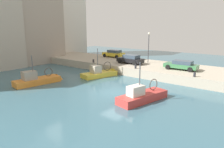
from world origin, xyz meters
TOP-DOWN VIEW (x-y plane):
  - water_surface at (0.00, 0.00)m, footprint 80.00×80.00m
  - quay_wall at (11.50, 0.00)m, footprint 9.00×56.00m
  - fishing_boat_yellow at (4.79, 6.06)m, footprint 6.14×3.25m
  - fishing_boat_red at (-0.23, -3.73)m, footprint 6.41×2.97m
  - fishing_boat_orange at (-2.89, 9.58)m, footprint 6.52×2.73m
  - parked_car_black at (10.26, 4.76)m, footprint 2.05×4.29m
  - parked_car_green at (10.48, -3.29)m, footprint 1.97×4.42m
  - parked_car_yellow at (14.37, 11.27)m, footprint 2.07×4.27m
  - mooring_bollard_south at (7.35, -6.00)m, footprint 0.28×0.28m
  - mooring_bollard_mid at (7.35, 2.00)m, footprint 0.28×0.28m
  - mooring_bollard_north at (7.35, 10.00)m, footprint 0.28×0.28m
  - quay_streetlamp at (13.00, 3.12)m, footprint 0.36×0.36m
  - waterfront_building_west_mid at (15.81, 27.51)m, footprint 9.61×6.43m
  - waterfront_building_east at (6.21, 24.45)m, footprint 9.16×7.51m

SIDE VIEW (x-z plane):
  - water_surface at x=0.00m, z-range 0.00..0.00m
  - fishing_boat_red at x=-0.23m, z-range -2.15..2.41m
  - fishing_boat_yellow at x=4.79m, z-range -2.29..2.59m
  - fishing_boat_orange at x=-2.89m, z-range -2.04..2.35m
  - quay_wall at x=11.50m, z-range 0.00..1.20m
  - mooring_bollard_south at x=7.35m, z-range 1.20..1.75m
  - mooring_bollard_mid at x=7.35m, z-range 1.20..1.75m
  - mooring_bollard_north at x=7.35m, z-range 1.20..1.75m
  - parked_car_green at x=10.48m, z-range 1.23..2.50m
  - parked_car_yellow at x=14.37m, z-range 1.22..2.62m
  - parked_car_black at x=10.26m, z-range 1.22..2.63m
  - quay_streetlamp at x=13.00m, z-range 2.04..6.87m
  - waterfront_building_east at x=6.21m, z-range 0.02..12.71m
  - waterfront_building_west_mid at x=15.81m, z-range 0.02..21.95m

